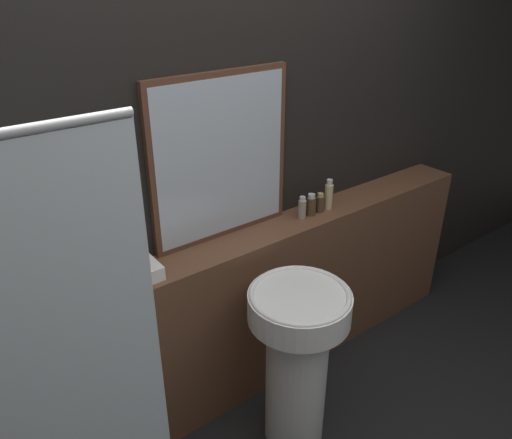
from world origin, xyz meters
The scene contains 9 objects.
wall_back centered at (0.00, 1.24, 1.25)m, with size 8.00×0.06×2.50m.
vanity_counter centered at (0.00, 1.09, 0.45)m, with size 2.88×0.23×0.91m.
pedestal_sink centered at (-0.09, 0.67, 0.50)m, with size 0.45×0.45×0.85m.
mirror centered at (-0.12, 1.19, 1.29)m, with size 0.71×0.03×0.77m.
towel_stack centered at (-0.61, 1.09, 0.94)m, with size 0.17×0.17×0.06m.
shampoo_bottle centered at (0.29, 1.09, 0.96)m, with size 0.04×0.04×0.12m.
conditioner_bottle centered at (0.36, 1.09, 0.96)m, with size 0.05×0.05×0.12m.
lotion_bottle centered at (0.42, 1.09, 0.96)m, with size 0.04×0.04×0.10m.
body_wash_bottle centered at (0.48, 1.09, 0.98)m, with size 0.04×0.04×0.17m.
Camera 1 is at (-1.27, -0.59, 2.07)m, focal length 35.00 mm.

